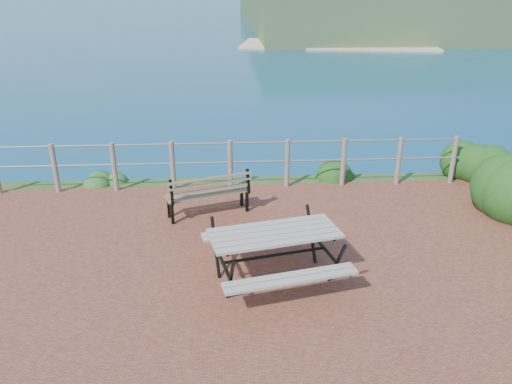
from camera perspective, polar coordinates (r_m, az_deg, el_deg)
ground at (r=7.25m, az=-2.47°, el=-9.81°), size 10.00×7.00×0.12m
safety_railing at (r=10.02m, az=-2.96°, el=3.44°), size 9.40×0.10×1.00m
picnic_table at (r=6.96m, az=2.10°, el=-6.70°), size 1.88×1.51×0.75m
park_bench at (r=8.87m, az=-5.56°, el=0.61°), size 1.54×0.82×0.84m
shrub_right_edge at (r=11.74m, az=23.46°, el=1.53°), size 1.01×1.01×1.45m
shrub_lip_west at (r=10.91m, az=-16.80°, el=0.92°), size 0.66×0.66×0.35m
shrub_lip_east at (r=10.95m, az=9.41°, el=1.69°), size 0.79×0.79×0.53m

